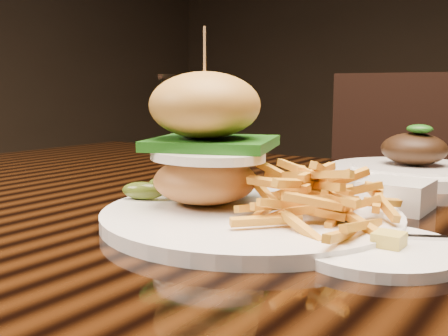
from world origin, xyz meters
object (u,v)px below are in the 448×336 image
Objects in this scene: dining_table at (278,255)px; wine_glass at (179,106)px; chair_far at (400,216)px; burger_plate at (240,173)px; far_dish at (413,167)px.

wine_glass is at bearing -175.43° from dining_table.
chair_far reaches higher than dining_table.
chair_far reaches higher than wine_glass.
burger_plate is 1.96× the size of wine_glass.
burger_plate is at bearing -100.34° from far_dish.
wine_glass reaches higher than dining_table.
far_dish reaches higher than dining_table.
burger_plate is 1.05m from chair_far.
wine_glass is 0.42m from far_dish.
far_dish is at bearing -81.96° from chair_far.
wine_glass is at bearing -104.09° from chair_far.
dining_table is 0.90m from chair_far.
burger_plate is 1.17× the size of far_dish.
burger_plate reaches higher than dining_table.
dining_table is 0.18m from burger_plate.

